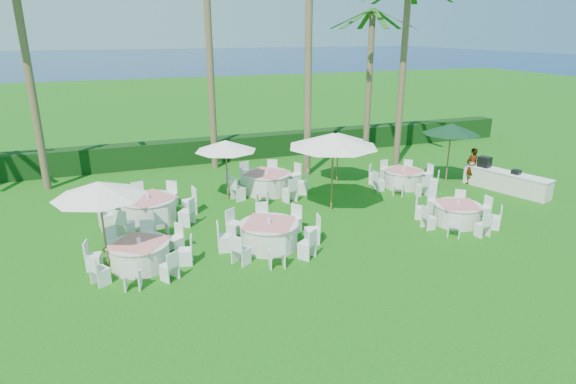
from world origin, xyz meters
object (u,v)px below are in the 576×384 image
banquet_table_b (269,234)px  umbrella_b (333,140)px  buffet_table (505,181)px  staff_person (472,166)px  banquet_table_e (267,182)px  umbrella_d (338,137)px  banquet_table_c (457,213)px  umbrella_green (451,129)px  umbrella_c (226,146)px  banquet_table_d (149,209)px  banquet_table_f (403,178)px  banquet_table_a (140,254)px  umbrella_a (98,189)px

banquet_table_b → umbrella_b: bearing=35.1°
buffet_table → staff_person: staff_person is taller
banquet_table_e → umbrella_d: 3.78m
banquet_table_b → buffet_table: (11.15, 1.77, 0.02)m
banquet_table_c → umbrella_green: bearing=56.2°
umbrella_d → umbrella_b: bearing=-119.5°
banquet_table_b → umbrella_d: bearing=47.3°
umbrella_green → buffet_table: umbrella_green is taller
umbrella_c → banquet_table_b: bearing=-88.4°
banquet_table_e → umbrella_green: bearing=-10.5°
banquet_table_b → umbrella_c: (-0.14, 4.87, 1.79)m
banquet_table_d → banquet_table_f: bearing=1.1°
banquet_table_a → umbrella_c: bearing=52.1°
banquet_table_e → umbrella_b: 3.97m
banquet_table_a → umbrella_a: size_ratio=1.16×
banquet_table_d → umbrella_d: 8.72m
buffet_table → umbrella_d: bearing=148.8°
umbrella_c → staff_person: umbrella_c is taller
banquet_table_b → banquet_table_f: (7.43, 3.79, -0.03)m
banquet_table_b → banquet_table_d: (-3.32, 3.59, 0.03)m
banquet_table_c → umbrella_c: umbrella_c is taller
umbrella_c → umbrella_a: bearing=-136.2°
umbrella_b → umbrella_a: bearing=-166.9°
banquet_table_a → umbrella_b: bearing=17.4°
umbrella_b → umbrella_c: bearing=142.6°
banquet_table_b → umbrella_d: (5.05, 5.47, 1.62)m
banquet_table_c → banquet_table_a: bearing=177.2°
buffet_table → umbrella_c: bearing=164.6°
banquet_table_b → banquet_table_c: banquet_table_b is taller
banquet_table_f → umbrella_green: 2.99m
umbrella_a → umbrella_c: 6.45m
banquet_table_f → staff_person: 3.15m
banquet_table_a → banquet_table_b: 3.90m
umbrella_c → umbrella_green: umbrella_green is taller
banquet_table_c → umbrella_c: 8.98m
banquet_table_a → umbrella_c: 6.39m
umbrella_a → umbrella_b: bearing=13.1°
banquet_table_b → umbrella_b: 4.58m
umbrella_c → umbrella_d: size_ratio=0.98×
banquet_table_f → umbrella_a: (-12.22, -3.38, 1.95)m
umbrella_c → staff_person: 10.85m
banquet_table_e → umbrella_b: umbrella_b is taller
umbrella_green → umbrella_d: bearing=158.3°
banquet_table_e → buffet_table: bearing=-19.4°
staff_person → banquet_table_b: bearing=13.8°
banquet_table_a → umbrella_a: bearing=157.7°
banquet_table_c → umbrella_a: bearing=175.6°
umbrella_b → buffet_table: (7.90, -0.52, -2.27)m
banquet_table_e → umbrella_c: umbrella_c is taller
umbrella_b → staff_person: (7.22, 0.82, -1.90)m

